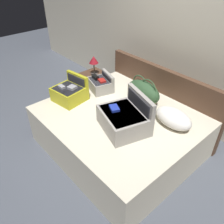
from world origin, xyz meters
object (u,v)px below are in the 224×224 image
(hard_case_medium, at_px, (70,92))
(duffel_bag, at_px, (144,91))
(bed, at_px, (119,132))
(pillow_near_headboard, at_px, (173,118))
(hard_case_large, at_px, (124,118))
(nightstand, at_px, (95,86))
(table_lamp, at_px, (94,61))
(hard_case_small, at_px, (101,84))

(hard_case_medium, bearing_deg, duffel_bag, 38.33)
(bed, height_order, duffel_bag, duffel_bag)
(bed, xyz_separation_m, pillow_near_headboard, (0.57, 0.34, 0.38))
(hard_case_large, xyz_separation_m, hard_case_medium, (-0.94, -0.13, -0.02))
(nightstand, xyz_separation_m, table_lamp, (0.00, 0.00, 0.49))
(bed, height_order, hard_case_small, hard_case_small)
(pillow_near_headboard, bearing_deg, bed, -149.32)
(duffel_bag, relative_size, pillow_near_headboard, 1.09)
(bed, distance_m, table_lamp, 1.43)
(nightstand, bearing_deg, table_lamp, 0.00)
(hard_case_small, bearing_deg, table_lamp, 166.93)
(bed, height_order, nightstand, bed)
(hard_case_large, height_order, hard_case_small, hard_case_large)
(duffel_bag, bearing_deg, hard_case_medium, -133.30)
(hard_case_large, relative_size, pillow_near_headboard, 1.37)
(hard_case_small, bearing_deg, bed, -2.53)
(hard_case_medium, height_order, table_lamp, hard_case_medium)
(nightstand, bearing_deg, hard_case_large, -25.58)
(hard_case_small, height_order, duffel_bag, duffel_bag)
(hard_case_medium, xyz_separation_m, table_lamp, (-0.52, 0.83, 0.06))
(hard_case_medium, relative_size, duffel_bag, 0.83)
(bed, bearing_deg, nightstand, 155.47)
(pillow_near_headboard, bearing_deg, hard_case_large, -125.72)
(pillow_near_headboard, bearing_deg, nightstand, 172.84)
(bed, distance_m, hard_case_medium, 0.85)
(bed, height_order, pillow_near_headboard, pillow_near_headboard)
(pillow_near_headboard, xyz_separation_m, table_lamp, (-1.80, 0.23, 0.07))
(hard_case_medium, height_order, hard_case_small, hard_case_medium)
(bed, relative_size, hard_case_medium, 4.41)
(hard_case_large, relative_size, duffel_bag, 1.25)
(bed, relative_size, hard_case_large, 2.91)
(hard_case_medium, height_order, nightstand, hard_case_medium)
(hard_case_medium, relative_size, nightstand, 0.89)
(nightstand, bearing_deg, hard_case_small, -29.79)
(bed, bearing_deg, table_lamp, 155.47)
(hard_case_small, relative_size, pillow_near_headboard, 0.88)
(bed, relative_size, table_lamp, 5.82)
(duffel_bag, bearing_deg, nightstand, 175.41)
(bed, height_order, hard_case_large, hard_case_large)
(bed, height_order, hard_case_medium, hard_case_medium)
(duffel_bag, height_order, nightstand, duffel_bag)
(pillow_near_headboard, distance_m, nightstand, 1.86)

